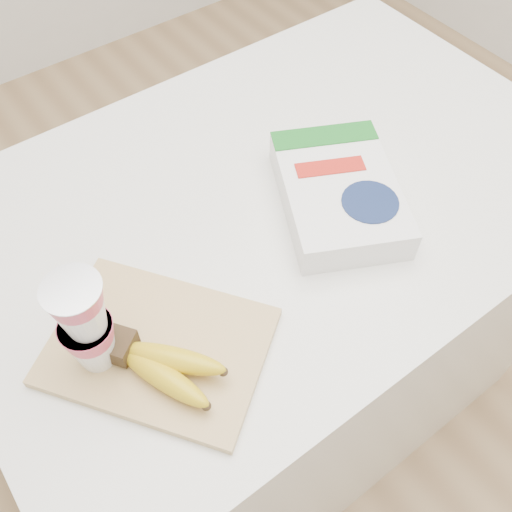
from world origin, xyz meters
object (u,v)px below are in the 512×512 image
(yogurt_stack, at_px, (85,323))
(cereal_box, at_px, (339,193))
(table, at_px, (273,315))
(cutting_board, at_px, (158,346))
(bananas, at_px, (161,365))

(yogurt_stack, xyz_separation_m, cereal_box, (0.49, 0.03, -0.08))
(yogurt_stack, bearing_deg, cereal_box, 3.55)
(yogurt_stack, bearing_deg, table, 16.03)
(table, distance_m, cutting_board, 0.60)
(yogurt_stack, height_order, cereal_box, yogurt_stack)
(bananas, xyz_separation_m, yogurt_stack, (-0.06, 0.07, 0.08))
(cutting_board, xyz_separation_m, bananas, (-0.02, -0.04, 0.03))
(table, distance_m, yogurt_stack, 0.73)
(cereal_box, bearing_deg, bananas, -139.89)
(bananas, distance_m, cereal_box, 0.44)
(table, height_order, cutting_board, cutting_board)
(yogurt_stack, relative_size, cereal_box, 0.53)
(bananas, bearing_deg, table, 28.22)
(yogurt_stack, bearing_deg, cutting_board, -21.63)
(cutting_board, bearing_deg, yogurt_stack, 122.78)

